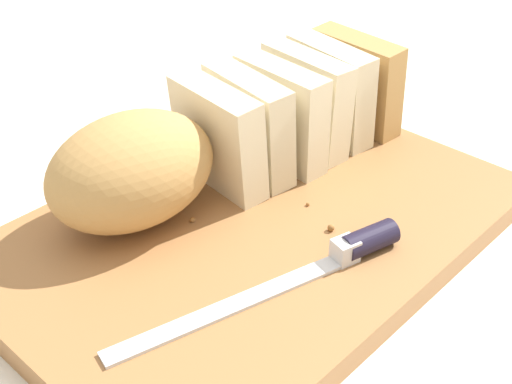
{
  "coord_description": "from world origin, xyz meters",
  "views": [
    {
      "loc": [
        -0.37,
        -0.35,
        0.4
      ],
      "look_at": [
        0.0,
        0.0,
        0.05
      ],
      "focal_mm": 49.41,
      "sensor_mm": 36.0,
      "label": 1
    }
  ],
  "objects": [
    {
      "name": "bread_knife",
      "position": [
        -0.0,
        -0.09,
        0.03
      ],
      "size": [
        0.26,
        0.09,
        0.02
      ],
      "rotation": [
        0.0,
        0.0,
        2.89
      ],
      "color": "silver",
      "rests_on": "cutting_board"
    },
    {
      "name": "crumb_near_loaf",
      "position": [
        -0.04,
        0.04,
        0.03
      ],
      "size": [
        0.0,
        0.0,
        0.0
      ],
      "primitive_type": "sphere",
      "color": "#996633",
      "rests_on": "cutting_board"
    },
    {
      "name": "ground_plane",
      "position": [
        0.0,
        0.0,
        0.0
      ],
      "size": [
        3.0,
        3.0,
        0.0
      ],
      "primitive_type": "plane",
      "color": "silver"
    },
    {
      "name": "crumb_stray_right",
      "position": [
        0.02,
        0.03,
        0.03
      ],
      "size": [
        0.01,
        0.01,
        0.01
      ],
      "primitive_type": "sphere",
      "color": "#996633",
      "rests_on": "cutting_board"
    },
    {
      "name": "cutting_board",
      "position": [
        0.0,
        0.0,
        0.01
      ],
      "size": [
        0.47,
        0.32,
        0.02
      ],
      "primitive_type": "cube",
      "rotation": [
        0.0,
        0.0,
        0.01
      ],
      "color": "#9E6B3D",
      "rests_on": "ground_plane"
    },
    {
      "name": "bread_loaf",
      "position": [
        0.03,
        0.07,
        0.08
      ],
      "size": [
        0.38,
        0.15,
        0.1
      ],
      "rotation": [
        0.0,
        0.0,
        -0.12
      ],
      "color": "tan",
      "rests_on": "cutting_board"
    },
    {
      "name": "crumb_stray_left",
      "position": [
        0.03,
        -0.06,
        0.03
      ],
      "size": [
        0.01,
        0.01,
        0.01
      ],
      "primitive_type": "sphere",
      "color": "#996633",
      "rests_on": "cutting_board"
    },
    {
      "name": "crumb_near_knife",
      "position": [
        0.05,
        -0.02,
        0.03
      ],
      "size": [
        0.0,
        0.0,
        0.0
      ],
      "primitive_type": "sphere",
      "color": "#996633",
      "rests_on": "cutting_board"
    }
  ]
}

